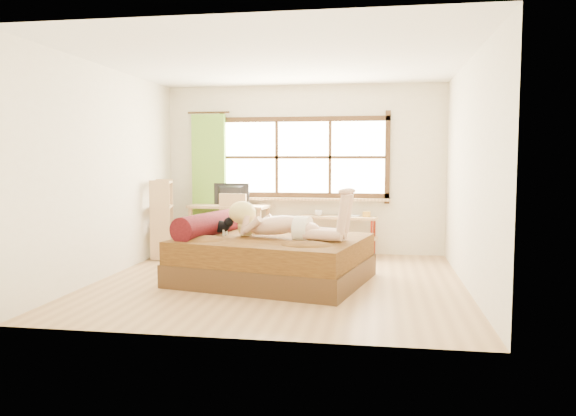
% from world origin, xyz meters
% --- Properties ---
extents(floor, '(4.50, 4.50, 0.00)m').
position_xyz_m(floor, '(0.00, 0.00, 0.00)').
color(floor, '#9E754C').
rests_on(floor, ground).
extents(ceiling, '(4.50, 4.50, 0.00)m').
position_xyz_m(ceiling, '(0.00, 0.00, 2.70)').
color(ceiling, white).
rests_on(ceiling, wall_back).
extents(wall_back, '(4.50, 0.00, 4.50)m').
position_xyz_m(wall_back, '(0.00, 2.25, 1.35)').
color(wall_back, silver).
rests_on(wall_back, floor).
extents(wall_front, '(4.50, 0.00, 4.50)m').
position_xyz_m(wall_front, '(0.00, -2.25, 1.35)').
color(wall_front, silver).
rests_on(wall_front, floor).
extents(wall_left, '(0.00, 4.50, 4.50)m').
position_xyz_m(wall_left, '(-2.25, 0.00, 1.35)').
color(wall_left, silver).
rests_on(wall_left, floor).
extents(wall_right, '(0.00, 4.50, 4.50)m').
position_xyz_m(wall_right, '(2.25, 0.00, 1.35)').
color(wall_right, silver).
rests_on(wall_right, floor).
extents(window, '(2.80, 0.16, 1.46)m').
position_xyz_m(window, '(0.00, 2.22, 1.51)').
color(window, '#FFEDBF').
rests_on(window, wall_back).
extents(curtain, '(0.55, 0.10, 2.20)m').
position_xyz_m(curtain, '(-1.55, 2.13, 1.15)').
color(curtain, '#4E8925').
rests_on(curtain, wall_back).
extents(bed, '(2.54, 2.21, 0.84)m').
position_xyz_m(bed, '(-0.14, 0.04, 0.30)').
color(bed, '#372710').
rests_on(bed, floor).
extents(woman, '(1.60, 0.77, 0.66)m').
position_xyz_m(woman, '(0.07, -0.02, 0.88)').
color(woman, tan).
rests_on(woman, bed).
extents(kitten, '(0.35, 0.20, 0.26)m').
position_xyz_m(kitten, '(-0.80, 0.13, 0.68)').
color(kitten, black).
rests_on(kitten, bed).
extents(desk, '(1.31, 0.70, 0.79)m').
position_xyz_m(desk, '(-1.16, 1.95, 0.68)').
color(desk, '#A6815A').
rests_on(desk, floor).
extents(monitor, '(0.60, 0.14, 0.34)m').
position_xyz_m(monitor, '(-1.16, 2.00, 0.96)').
color(monitor, black).
rests_on(monitor, desk).
extents(chair, '(0.48, 0.48, 0.99)m').
position_xyz_m(chair, '(-1.05, 1.59, 0.55)').
color(chair, '#A6815A').
rests_on(chair, floor).
extents(pipe_shelf, '(1.28, 0.51, 0.71)m').
position_xyz_m(pipe_shelf, '(0.58, 2.07, 0.46)').
color(pipe_shelf, '#A6815A').
rests_on(pipe_shelf, floor).
extents(cup, '(0.13, 0.13, 0.09)m').
position_xyz_m(cup, '(0.27, 2.07, 0.67)').
color(cup, gray).
rests_on(cup, pipe_shelf).
extents(book, '(0.19, 0.24, 0.02)m').
position_xyz_m(book, '(0.77, 2.07, 0.63)').
color(book, gray).
rests_on(book, pipe_shelf).
extents(bookshelf, '(0.42, 0.58, 1.20)m').
position_xyz_m(bookshelf, '(-2.08, 1.38, 0.61)').
color(bookshelf, '#A6815A').
rests_on(bookshelf, floor).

